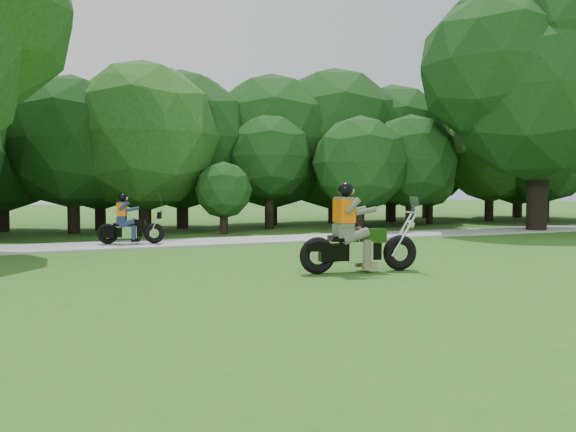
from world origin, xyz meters
TOP-DOWN VIEW (x-y plane):
  - ground at (0.00, 0.00)m, footprint 100.00×100.00m
  - walkway at (0.00, 8.00)m, footprint 60.00×2.20m
  - tree_line at (0.50, 14.60)m, footprint 40.30×11.67m
  - big_tree_east at (10.46, 7.87)m, footprint 9.07×6.89m
  - chopper_motorcycle at (-1.24, 0.96)m, footprint 2.57×0.77m
  - touring_motorcycle at (-4.91, 8.03)m, footprint 1.93×0.92m

SIDE VIEW (x-z plane):
  - ground at x=0.00m, z-range 0.00..0.00m
  - walkway at x=0.00m, z-range 0.00..0.06m
  - touring_motorcycle at x=-4.91m, z-range -0.14..1.34m
  - chopper_motorcycle at x=-1.24m, z-range -0.24..1.60m
  - tree_line at x=0.50m, z-range -0.23..7.49m
  - big_tree_east at x=10.46m, z-range 0.80..11.26m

